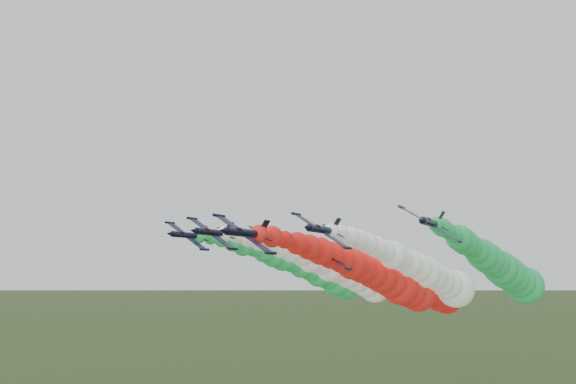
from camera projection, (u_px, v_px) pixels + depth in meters
name	position (u px, v px, depth m)	size (l,w,h in m)	color
jet_lead	(382.00, 278.00, 108.20)	(15.10, 68.56, 16.42)	black
jet_inner_left	(340.00, 272.00, 125.47)	(15.33, 68.79, 16.65)	black
jet_inner_right	(428.00, 274.00, 116.40)	(15.65, 69.11, 16.97)	black
jet_outer_left	(313.00, 271.00, 137.78)	(15.48, 68.94, 16.80)	black
jet_outer_right	(503.00, 270.00, 114.85)	(15.64, 69.10, 16.96)	black
jet_trail	(421.00, 286.00, 130.07)	(15.27, 68.73, 16.59)	black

